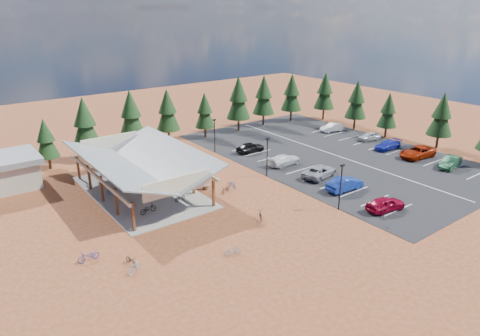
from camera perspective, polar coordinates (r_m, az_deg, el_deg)
The scene contains 47 objects.
ground at distance 50.77m, azimuth 0.70°, elevation -3.04°, with size 140.00×140.00×0.00m, color #5E2F18.
asphalt_lot at distance 64.79m, azimuth 12.17°, elevation 1.83°, with size 27.00×44.00×0.04m, color black.
concrete_pad at distance 51.72m, azimuth -12.96°, elevation -3.08°, with size 10.60×18.60×0.10m, color gray.
bike_pavilion at distance 50.36m, azimuth -13.30°, elevation 0.86°, with size 11.65×19.40×4.97m.
lamp_post_0 at distance 46.22m, azimuth 13.28°, elevation -2.08°, with size 0.50×0.25×5.14m.
lamp_post_1 at distance 54.09m, azimuth 3.64°, elevation 1.81°, with size 0.50×0.25×5.14m.
lamp_post_2 at distance 63.27m, azimuth -3.41°, elevation 4.62°, with size 0.50×0.25×5.14m.
trash_bin_0 at distance 51.08m, azimuth -4.69°, elevation -2.41°, with size 0.60×0.60×0.90m, color #462E19.
trash_bin_1 at distance 52.27m, azimuth -4.80°, elevation -1.87°, with size 0.60×0.60×0.90m, color #462E19.
pine_1 at distance 61.80m, azimuth -24.48°, elevation 3.60°, with size 2.98×2.98×6.95m.
pine_2 at distance 63.10m, azimuth -20.00°, elevation 5.78°, with size 3.90×3.90×9.09m.
pine_3 at distance 66.07m, azimuth -14.34°, elevation 7.06°, with size 3.94×3.94×9.18m.
pine_4 at distance 68.63m, azimuth -9.65°, elevation 7.65°, with size 3.74×3.74×8.71m.
pine_5 at distance 70.62m, azimuth -4.72°, elevation 7.67°, with size 3.26×3.26×7.60m.
pine_6 at distance 74.11m, azimuth -0.20°, elevation 9.33°, with size 4.13×4.13×9.61m.
pine_7 at distance 78.18m, azimuth 3.19°, elevation 9.71°, with size 3.95×3.95×9.20m.
pine_8 at distance 81.70m, azimuth 6.91°, elevation 9.99°, with size 3.88×3.88×9.03m.
pine_10 at distance 71.56m, azimuth 25.30°, elevation 6.46°, with size 3.71×3.71×8.65m.
pine_11 at distance 74.79m, azimuth 19.16°, elevation 7.28°, with size 3.22×3.22×7.49m.
pine_12 at distance 78.20m, azimuth 15.29°, elevation 8.79°, with size 3.74×3.74×8.71m.
pine_13 at distance 84.11m, azimuth 11.24°, elevation 10.06°, with size 3.89×3.89×9.06m.
bike_0 at distance 46.04m, azimuth -12.16°, elevation -5.32°, with size 0.66×1.90×1.00m, color black.
bike_1 at distance 48.61m, azimuth -12.33°, elevation -3.94°, with size 0.44×1.55×0.93m, color #93989B.
bike_2 at distance 51.91m, azimuth -16.57°, elevation -2.80°, with size 0.53×1.52×0.80m, color navy.
bike_3 at distance 57.70m, azimuth -17.54°, elevation -0.49°, with size 0.42×1.47×0.88m, color maroon.
bike_4 at distance 48.28m, azimuth -8.00°, elevation -3.90°, with size 0.53×1.53×0.80m, color black.
bike_5 at distance 49.64m, azimuth -10.80°, elevation -3.31°, with size 0.42×1.49×0.90m, color gray.
bike_6 at distance 54.46m, azimuth -10.37°, elevation -1.02°, with size 0.67×1.92×1.01m, color navy.
bike_7 at distance 56.32m, azimuth -11.60°, elevation -0.42°, with size 0.44×1.55×0.93m, color maroon.
bike_8 at distance 37.94m, azimuth -14.33°, elevation -11.83°, with size 0.55×1.59×0.83m, color black.
bike_9 at distance 36.88m, azimuth -13.88°, elevation -12.74°, with size 0.43×1.53×0.92m, color #9FA3A9.
bike_10 at distance 39.42m, azimuth -19.55°, elevation -11.00°, with size 0.65×1.87×0.98m, color navy.
bike_12 at distance 43.96m, azimuth 2.75°, elevation -6.38°, with size 0.58×1.66×0.87m, color black.
bike_13 at distance 38.08m, azimuth -0.96°, elevation -10.90°, with size 0.44×1.55×0.93m, color #9B9FA4.
bike_14 at distance 51.42m, azimuth -1.06°, elevation -2.16°, with size 0.62×1.78×0.94m, color navy.
bike_15 at distance 55.60m, azimuth -6.09°, elevation -0.43°, with size 0.49×1.73×1.04m, color #953418.
bike_16 at distance 50.02m, azimuth -1.95°, elevation -2.90°, with size 0.57×1.62×0.85m, color black.
car_0 at distance 48.16m, azimuth 18.83°, elevation -4.54°, with size 1.81×4.49×1.53m, color maroon.
car_1 at distance 52.02m, azimuth 13.80°, elevation -2.06°, with size 1.71×4.89×1.61m, color #153398.
car_2 at distance 55.42m, azimuth 10.59°, elevation -0.44°, with size 2.49×5.40×1.50m, color #9B9CA2.
car_3 at distance 59.02m, azimuth 5.98°, elevation 1.09°, with size 2.03×5.00×1.45m, color white.
car_4 at distance 63.96m, azimuth 1.39°, elevation 2.78°, with size 1.78×4.43×1.51m, color black.
car_5 at distance 64.38m, azimuth 26.25°, elevation 0.73°, with size 1.63×4.67×1.54m, color #19482A.
car_6 at distance 66.71m, azimuth 22.59°, elevation 1.97°, with size 2.67×5.79×1.61m, color #951D04.
car_7 at distance 69.02m, azimuth 19.08°, elevation 2.91°, with size 1.90×4.67×1.36m, color #1A249E.
car_8 at distance 72.86m, azimuth 16.85°, elevation 4.06°, with size 1.60×3.99×1.36m, color #B0B4B9.
car_9 at distance 76.65m, azimuth 12.21°, elevation 5.32°, with size 1.52×4.37×1.44m, color #B9B9B9.
Camera 1 is at (-28.33, -36.89, 20.36)m, focal length 32.00 mm.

